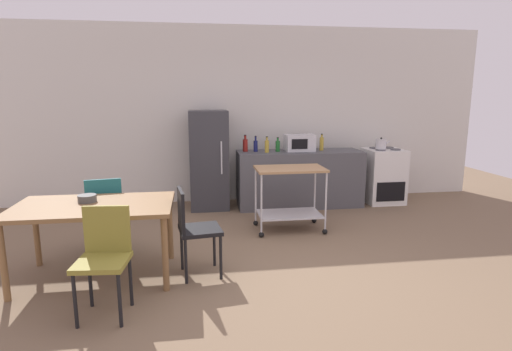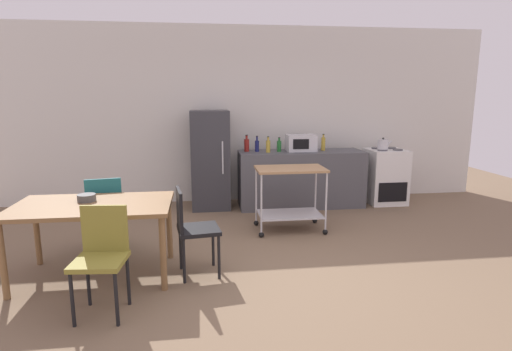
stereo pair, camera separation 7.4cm
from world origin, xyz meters
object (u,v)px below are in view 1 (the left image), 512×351
Objects in this scene: refrigerator at (209,160)px; bottle_sparkling_water at (278,146)px; stove_oven at (383,176)px; chair_teal at (105,210)px; microwave at (299,143)px; bottle_olive_oil at (245,145)px; bottle_soy_sauce at (322,143)px; dining_table at (94,212)px; kitchen_cart at (290,188)px; kettle at (381,144)px; bottle_soda at (256,145)px; chair_olive at (104,254)px; bottle_wine at (267,146)px; fruit_bowl at (87,198)px.

bottle_sparkling_water is at bearing -4.92° from refrigerator.
chair_teal is at bearing -157.32° from stove_oven.
bottle_sparkling_water is at bearing -174.99° from microwave.
bottle_olive_oil is 0.58× the size of microwave.
stove_oven is 3.43× the size of bottle_soy_sauce.
dining_table is 2.73m from refrigerator.
microwave reaches higher than kitchen_cart.
refrigerator is (-2.90, 0.08, 0.32)m from stove_oven.
kettle reaches higher than kitchen_cart.
bottle_olive_oil is 0.17m from bottle_soda.
bottle_soy_sauce is at bearing 53.79° from chair_olive.
chair_olive is at bearing -141.38° from stove_oven.
stove_oven is at bearing 0.39° from bottle_sparkling_water.
chair_teal is 2.60m from bottle_olive_oil.
refrigerator is 6.80× the size of bottle_sparkling_water.
bottle_olive_oil is (-0.44, 1.29, 0.43)m from kitchen_cart.
bottle_soy_sauce reaches higher than bottle_olive_oil.
bottle_soda reaches higher than dining_table.
bottle_olive_oil is at bearing -144.95° from chair_teal.
bottle_soy_sauce reaches higher than bottle_wine.
bottle_soda is (1.94, 2.40, 0.33)m from dining_table.
dining_table is 2.50m from kitchen_cart.
microwave is at bearing -179.91° from bottle_soy_sauce.
bottle_wine is 1.88m from kettle.
chair_teal is at bearing -143.54° from bottle_sparkling_water.
bottle_soda is (-2.16, 0.03, 0.55)m from stove_oven.
bottle_olive_oil is at bearing 51.56° from fruit_bowl.
kitchen_cart is (2.25, 0.52, 0.05)m from chair_teal.
microwave reaches higher than stove_oven.
bottle_soy_sauce reaches higher than kitchen_cart.
dining_table is 1.63× the size of stove_oven.
bottle_soy_sauce is 1.51× the size of fruit_bowl.
bottle_soy_sauce reaches higher than bottle_sparkling_water.
kettle is (3.98, 2.27, 0.33)m from dining_table.
fruit_bowl is at bearing -155.32° from kitchen_cart.
bottle_soda reaches higher than chair_teal.
bottle_soy_sauce is at bearing -160.03° from chair_teal.
bottle_wine reaches higher than dining_table.
chair_teal is at bearing -167.02° from kitchen_cart.
dining_table is 0.97× the size of refrigerator.
chair_olive is at bearing -136.50° from kitchen_cart.
dining_table is at bearing -141.62° from bottle_soy_sauce.
bottle_wine is at bearing -169.44° from microwave.
bottle_olive_oil reaches higher than chair_teal.
bottle_olive_oil is 0.99× the size of bottle_soy_sauce.
kitchen_cart is 3.63× the size of bottle_soda.
dining_table is 6.26× the size of kettle.
bottle_soy_sauce is (2.79, 3.11, 0.49)m from chair_olive.
kettle is (1.88, -0.02, -0.00)m from bottle_wine.
stove_oven is 3.84× the size of kettle.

